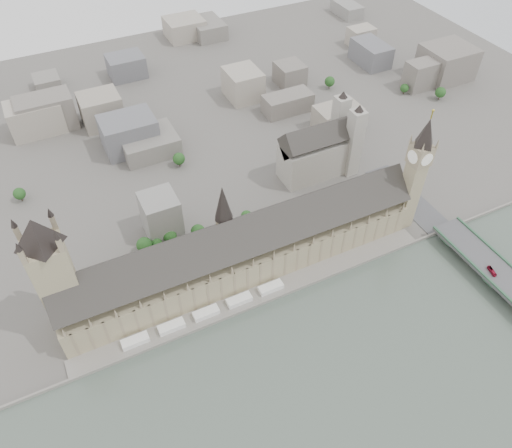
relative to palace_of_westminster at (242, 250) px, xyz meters
name	(u,v)px	position (x,y,z in m)	size (l,w,h in m)	color
ground	(254,289)	(0.00, -19.70, -22.71)	(900.00, 900.00, 0.00)	#595651
embankment_wall	(263,303)	(0.00, -34.70, -21.21)	(600.00, 1.50, 3.00)	slate
river_terrace	(259,295)	(0.00, -27.20, -21.71)	(270.00, 15.00, 2.00)	slate
terrace_tents	(206,313)	(-40.00, -26.70, -18.71)	(118.00, 7.00, 4.00)	white
palace_of_westminster	(242,250)	(0.00, 0.00, 0.00)	(265.00, 40.73, 55.44)	gray
elizabeth_tower	(417,167)	(138.00, -11.70, 35.38)	(17.00, 17.00, 107.50)	gray
victoria_tower	(54,273)	(-122.00, 6.30, 32.50)	(30.00, 30.00, 100.00)	gray
central_tower	(223,213)	(-10.00, 6.30, 35.21)	(13.00, 13.00, 48.00)	gray
westminster_abbey	(320,150)	(110.92, 75.30, 2.38)	(68.00, 36.00, 64.00)	#A19B91
city_skyline_inland	(148,104)	(0.00, 225.30, -3.71)	(720.00, 360.00, 38.00)	gray
park_trees	(209,233)	(-10.00, 40.30, -15.21)	(110.00, 30.00, 15.00)	#1E4518
red_bus_north	(492,271)	(156.90, -88.57, -11.15)	(2.20, 9.39, 2.61)	maroon
car_approach	(408,182)	(165.80, 18.24, -11.80)	(1.85, 4.54, 1.32)	gray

